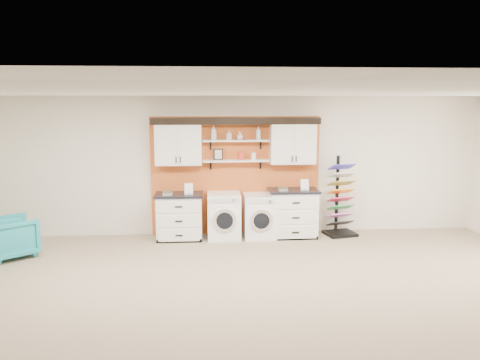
{
  "coord_description": "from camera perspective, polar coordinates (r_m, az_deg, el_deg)",
  "views": [
    {
      "loc": [
        -0.63,
        -5.38,
        2.7
      ],
      "look_at": [
        -0.04,
        2.3,
        1.39
      ],
      "focal_mm": 35.0,
      "sensor_mm": 36.0,
      "label": 1
    }
  ],
  "objects": [
    {
      "name": "sample_rack",
      "position": [
        9.71,
        12.11,
        -3.59
      ],
      "size": [
        0.68,
        0.6,
        1.61
      ],
      "rotation": [
        0.0,
        0.0,
        0.22
      ],
      "color": "black",
      "rests_on": "floor"
    },
    {
      "name": "washer",
      "position": [
        9.3,
        -1.98,
        -4.37
      ],
      "size": [
        0.65,
        0.71,
        0.9
      ],
      "color": "white",
      "rests_on": "floor"
    },
    {
      "name": "crown_molding",
      "position": [
        9.22,
        -0.5,
        7.3
      ],
      "size": [
        3.3,
        0.41,
        0.13
      ],
      "color": "black",
      "rests_on": "wall_back"
    },
    {
      "name": "soap_bottle_d",
      "position": [
        9.27,
        2.25,
        5.76
      ],
      "size": [
        0.13,
        0.13,
        0.27
      ],
      "primitive_type": "imported",
      "rotation": [
        0.0,
        0.0,
        0.27
      ],
      "color": "silver",
      "rests_on": "shelf_upper"
    },
    {
      "name": "base_cabinet_right",
      "position": [
        9.46,
        6.45,
        -4.02
      ],
      "size": [
        0.98,
        0.66,
        0.96
      ],
      "color": "white",
      "rests_on": "floor"
    },
    {
      "name": "soap_bottle_a",
      "position": [
        9.21,
        -3.24,
        5.81
      ],
      "size": [
        0.11,
        0.12,
        0.29
      ],
      "primitive_type": "imported",
      "rotation": [
        0.0,
        0.0,
        -0.02
      ],
      "color": "silver",
      "rests_on": "shelf_upper"
    },
    {
      "name": "shelf_upper",
      "position": [
        9.24,
        -0.49,
        4.84
      ],
      "size": [
        1.32,
        0.28,
        0.03
      ],
      "primitive_type": "cube",
      "color": "white",
      "rests_on": "wall_back"
    },
    {
      "name": "soap_bottle_c",
      "position": [
        9.23,
        -0.03,
        5.42
      ],
      "size": [
        0.15,
        0.15,
        0.16
      ],
      "primitive_type": "imported",
      "rotation": [
        0.0,
        0.0,
        4.43
      ],
      "color": "silver",
      "rests_on": "shelf_upper"
    },
    {
      "name": "floor",
      "position": [
        6.06,
        2.1,
        -16.88
      ],
      "size": [
        10.0,
        10.0,
        0.0
      ],
      "primitive_type": "plane",
      "color": "gray",
      "rests_on": "ground"
    },
    {
      "name": "soap_bottle_b",
      "position": [
        9.22,
        -1.32,
        5.48
      ],
      "size": [
        0.11,
        0.11,
        0.18
      ],
      "primitive_type": "imported",
      "rotation": [
        0.0,
        0.0,
        1.08
      ],
      "color": "silver",
      "rests_on": "shelf_upper"
    },
    {
      "name": "canister_cream",
      "position": [
        9.3,
        1.67,
        2.91
      ],
      "size": [
        0.1,
        0.1,
        0.14
      ],
      "primitive_type": "cylinder",
      "color": "silver",
      "rests_on": "shelf_lower"
    },
    {
      "name": "canister_red",
      "position": [
        9.27,
        0.13,
        2.96
      ],
      "size": [
        0.11,
        0.11,
        0.16
      ],
      "primitive_type": "cylinder",
      "color": "red",
      "rests_on": "shelf_lower"
    },
    {
      "name": "base_cabinet_left",
      "position": [
        9.31,
        -7.38,
        -4.4
      ],
      "size": [
        0.93,
        0.66,
        0.91
      ],
      "color": "white",
      "rests_on": "floor"
    },
    {
      "name": "dryer",
      "position": [
        9.36,
        2.39,
        -4.39
      ],
      "size": [
        0.62,
        0.71,
        0.87
      ],
      "color": "white",
      "rests_on": "floor"
    },
    {
      "name": "armchair",
      "position": [
        9.13,
        -26.08,
        -6.28
      ],
      "size": [
        1.07,
        1.07,
        0.7
      ],
      "primitive_type": "imported",
      "rotation": [
        0.0,
        0.0,
        2.23
      ],
      "color": "teal",
      "rests_on": "floor"
    },
    {
      "name": "wall_back",
      "position": [
        9.49,
        -0.57,
        1.75
      ],
      "size": [
        10.0,
        0.0,
        10.0
      ],
      "primitive_type": "plane",
      "rotation": [
        1.57,
        0.0,
        0.0
      ],
      "color": "beige",
      "rests_on": "floor"
    },
    {
      "name": "upper_cabinet_right",
      "position": [
        9.38,
        6.44,
        4.54
      ],
      "size": [
        0.9,
        0.35,
        0.84
      ],
      "color": "white",
      "rests_on": "wall_back"
    },
    {
      "name": "picture_frame",
      "position": [
        9.29,
        -2.66,
        3.15
      ],
      "size": [
        0.18,
        0.02,
        0.22
      ],
      "color": "black",
      "rests_on": "shelf_lower"
    },
    {
      "name": "shelf_lower",
      "position": [
        9.28,
        -0.49,
        2.37
      ],
      "size": [
        1.32,
        0.28,
        0.03
      ],
      "primitive_type": "cube",
      "color": "white",
      "rests_on": "wall_back"
    },
    {
      "name": "ceiling",
      "position": [
        5.42,
        2.28,
        10.65
      ],
      "size": [
        10.0,
        10.0,
        0.0
      ],
      "primitive_type": "plane",
      "rotation": [
        3.14,
        0.0,
        0.0
      ],
      "color": "white",
      "rests_on": "wall_back"
    },
    {
      "name": "accent_panel",
      "position": [
        9.49,
        -0.55,
        0.52
      ],
      "size": [
        3.4,
        0.07,
        2.4
      ],
      "primitive_type": "cube",
      "color": "#C05420",
      "rests_on": "wall_back"
    },
    {
      "name": "upper_cabinet_left",
      "position": [
        9.23,
        -7.52,
        4.44
      ],
      "size": [
        0.9,
        0.35,
        0.84
      ],
      "color": "white",
      "rests_on": "wall_back"
    }
  ]
}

